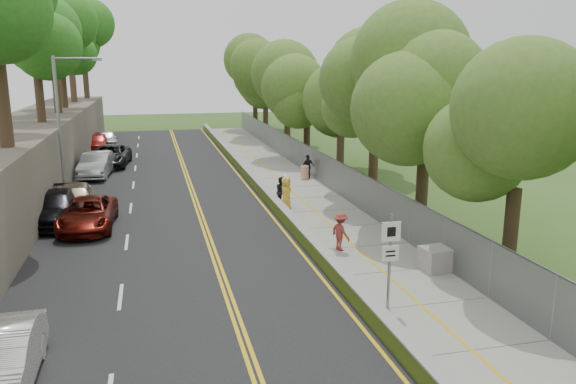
{
  "coord_description": "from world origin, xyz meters",
  "views": [
    {
      "loc": [
        -5.91,
        -18.22,
        7.63
      ],
      "look_at": [
        0.5,
        8.0,
        1.4
      ],
      "focal_mm": 35.0,
      "sensor_mm": 36.0,
      "label": 1
    }
  ],
  "objects_px": {
    "person_far": "(308,166)",
    "construction_barrel": "(305,172)",
    "concrete_block": "(439,258)",
    "streetlight": "(63,120)",
    "signpost": "(390,251)",
    "painter_0": "(286,194)",
    "car_2": "(88,214)"
  },
  "relations": [
    {
      "from": "person_far",
      "to": "construction_barrel",
      "type": "bearing_deg",
      "value": 27.42
    },
    {
      "from": "concrete_block",
      "to": "person_far",
      "type": "xyz_separation_m",
      "value": [
        -0.1,
        17.75,
        0.35
      ]
    },
    {
      "from": "streetlight",
      "to": "signpost",
      "type": "xyz_separation_m",
      "value": [
        11.51,
        -17.02,
        -2.68
      ]
    },
    {
      "from": "concrete_block",
      "to": "painter_0",
      "type": "xyz_separation_m",
      "value": [
        -3.55,
        9.7,
        0.47
      ]
    },
    {
      "from": "car_2",
      "to": "painter_0",
      "type": "relative_size",
      "value": 2.83
    },
    {
      "from": "signpost",
      "to": "person_far",
      "type": "bearing_deg",
      "value": 81.27
    },
    {
      "from": "signpost",
      "to": "construction_barrel",
      "type": "bearing_deg",
      "value": 82.0
    },
    {
      "from": "concrete_block",
      "to": "car_2",
      "type": "xyz_separation_m",
      "value": [
        -13.3,
        8.82,
        0.27
      ]
    },
    {
      "from": "streetlight",
      "to": "person_far",
      "type": "relative_size",
      "value": 5.09
    },
    {
      "from": "signpost",
      "to": "concrete_block",
      "type": "relative_size",
      "value": 2.37
    },
    {
      "from": "signpost",
      "to": "concrete_block",
      "type": "bearing_deg",
      "value": 40.39
    },
    {
      "from": "signpost",
      "to": "person_far",
      "type": "height_order",
      "value": "signpost"
    },
    {
      "from": "construction_barrel",
      "to": "painter_0",
      "type": "xyz_separation_m",
      "value": [
        -3.14,
        -7.71,
        0.45
      ]
    },
    {
      "from": "streetlight",
      "to": "painter_0",
      "type": "height_order",
      "value": "streetlight"
    },
    {
      "from": "concrete_block",
      "to": "car_2",
      "type": "height_order",
      "value": "car_2"
    },
    {
      "from": "streetlight",
      "to": "construction_barrel",
      "type": "distance_m",
      "value": 15.26
    },
    {
      "from": "painter_0",
      "to": "person_far",
      "type": "distance_m",
      "value": 8.76
    },
    {
      "from": "signpost",
      "to": "concrete_block",
      "type": "xyz_separation_m",
      "value": [
        3.25,
        2.76,
        -1.48
      ]
    },
    {
      "from": "car_2",
      "to": "person_far",
      "type": "bearing_deg",
      "value": 36.3
    },
    {
      "from": "car_2",
      "to": "painter_0",
      "type": "distance_m",
      "value": 9.79
    },
    {
      "from": "person_far",
      "to": "signpost",
      "type": "bearing_deg",
      "value": 61.33
    },
    {
      "from": "painter_0",
      "to": "person_far",
      "type": "height_order",
      "value": "painter_0"
    },
    {
      "from": "car_2",
      "to": "person_far",
      "type": "height_order",
      "value": "person_far"
    },
    {
      "from": "concrete_block",
      "to": "car_2",
      "type": "distance_m",
      "value": 15.96
    },
    {
      "from": "streetlight",
      "to": "construction_barrel",
      "type": "bearing_deg",
      "value": 12.42
    },
    {
      "from": "signpost",
      "to": "painter_0",
      "type": "height_order",
      "value": "signpost"
    },
    {
      "from": "signpost",
      "to": "construction_barrel",
      "type": "height_order",
      "value": "signpost"
    },
    {
      "from": "construction_barrel",
      "to": "car_2",
      "type": "height_order",
      "value": "car_2"
    },
    {
      "from": "signpost",
      "to": "car_2",
      "type": "xyz_separation_m",
      "value": [
        -10.05,
        11.58,
        -1.21
      ]
    },
    {
      "from": "signpost",
      "to": "painter_0",
      "type": "distance_m",
      "value": 12.51
    },
    {
      "from": "streetlight",
      "to": "concrete_block",
      "type": "height_order",
      "value": "streetlight"
    },
    {
      "from": "signpost",
      "to": "construction_barrel",
      "type": "relative_size",
      "value": 3.44
    }
  ]
}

